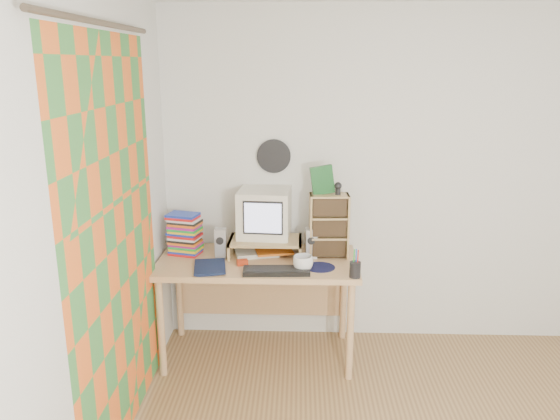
# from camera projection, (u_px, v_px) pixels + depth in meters

# --- Properties ---
(back_wall) EXTENTS (3.50, 0.00, 3.50)m
(back_wall) POSITION_uv_depth(u_px,v_px,m) (399.00, 180.00, 4.04)
(back_wall) COLOR silver
(back_wall) RESTS_ON floor
(left_wall) EXTENTS (0.00, 3.50, 3.50)m
(left_wall) POSITION_uv_depth(u_px,v_px,m) (71.00, 260.00, 2.42)
(left_wall) COLOR silver
(left_wall) RESTS_ON floor
(curtain) EXTENTS (0.00, 2.20, 2.20)m
(curtain) POSITION_uv_depth(u_px,v_px,m) (117.00, 246.00, 2.90)
(curtain) COLOR orange
(curtain) RESTS_ON left_wall
(wall_disc) EXTENTS (0.25, 0.02, 0.25)m
(wall_disc) POSITION_uv_depth(u_px,v_px,m) (274.00, 156.00, 4.01)
(wall_disc) COLOR black
(wall_disc) RESTS_ON back_wall
(desk) EXTENTS (1.40, 0.70, 0.75)m
(desk) POSITION_uv_depth(u_px,v_px,m) (258.00, 274.00, 3.95)
(desk) COLOR tan
(desk) RESTS_ON floor
(monitor_riser) EXTENTS (0.52, 0.30, 0.12)m
(monitor_riser) POSITION_uv_depth(u_px,v_px,m) (265.00, 242.00, 3.92)
(monitor_riser) COLOR tan
(monitor_riser) RESTS_ON desk
(crt_monitor) EXTENTS (0.39, 0.39, 0.34)m
(crt_monitor) POSITION_uv_depth(u_px,v_px,m) (264.00, 214.00, 3.92)
(crt_monitor) COLOR silver
(crt_monitor) RESTS_ON monitor_riser
(speaker_left) EXTENTS (0.08, 0.08, 0.21)m
(speaker_left) POSITION_uv_depth(u_px,v_px,m) (221.00, 243.00, 3.87)
(speaker_left) COLOR #A4A3A8
(speaker_left) RESTS_ON desk
(speaker_right) EXTENTS (0.09, 0.09, 0.21)m
(speaker_right) POSITION_uv_depth(u_px,v_px,m) (311.00, 243.00, 3.87)
(speaker_right) COLOR #A4A3A8
(speaker_right) RESTS_ON desk
(keyboard) EXTENTS (0.45, 0.17, 0.03)m
(keyboard) POSITION_uv_depth(u_px,v_px,m) (276.00, 271.00, 3.60)
(keyboard) COLOR black
(keyboard) RESTS_ON desk
(dvd_stack) EXTENTS (0.24, 0.20, 0.30)m
(dvd_stack) POSITION_uv_depth(u_px,v_px,m) (185.00, 234.00, 3.93)
(dvd_stack) COLOR brown
(dvd_stack) RESTS_ON desk
(cd_rack) EXTENTS (0.28, 0.16, 0.46)m
(cd_rack) POSITION_uv_depth(u_px,v_px,m) (329.00, 226.00, 3.86)
(cd_rack) COLOR tan
(cd_rack) RESTS_ON desk
(mug) EXTENTS (0.14, 0.14, 0.11)m
(mug) POSITION_uv_depth(u_px,v_px,m) (303.00, 263.00, 3.63)
(mug) COLOR white
(mug) RESTS_ON desk
(diary) EXTENTS (0.28, 0.23, 0.05)m
(diary) POSITION_uv_depth(u_px,v_px,m) (194.00, 266.00, 3.66)
(diary) COLOR #0F1938
(diary) RESTS_ON desk
(mousepad) EXTENTS (0.26, 0.26, 0.00)m
(mousepad) POSITION_uv_depth(u_px,v_px,m) (320.00, 267.00, 3.70)
(mousepad) COLOR black
(mousepad) RESTS_ON desk
(pen_cup) EXTENTS (0.09, 0.09, 0.15)m
(pen_cup) POSITION_uv_depth(u_px,v_px,m) (355.00, 267.00, 3.52)
(pen_cup) COLOR black
(pen_cup) RESTS_ON desk
(papers) EXTENTS (0.34, 0.28, 0.04)m
(papers) POSITION_uv_depth(u_px,v_px,m) (263.00, 251.00, 3.96)
(papers) COLOR silver
(papers) RESTS_ON desk
(red_box) EXTENTS (0.08, 0.07, 0.04)m
(red_box) POSITION_uv_depth(u_px,v_px,m) (242.00, 262.00, 3.74)
(red_box) COLOR #AF2F12
(red_box) RESTS_ON desk
(game_box) EXTENTS (0.16, 0.06, 0.20)m
(game_box) POSITION_uv_depth(u_px,v_px,m) (322.00, 180.00, 3.79)
(game_box) COLOR #164F20
(game_box) RESTS_ON cd_rack
(webcam) EXTENTS (0.06, 0.06, 0.09)m
(webcam) POSITION_uv_depth(u_px,v_px,m) (338.00, 188.00, 3.79)
(webcam) COLOR black
(webcam) RESTS_ON cd_rack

